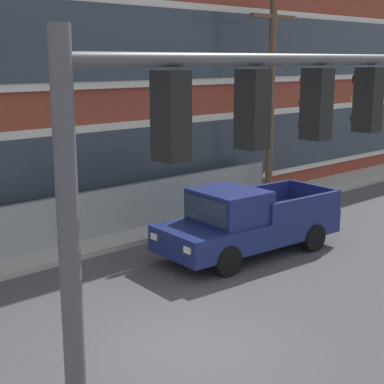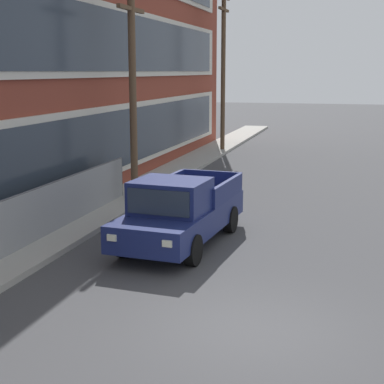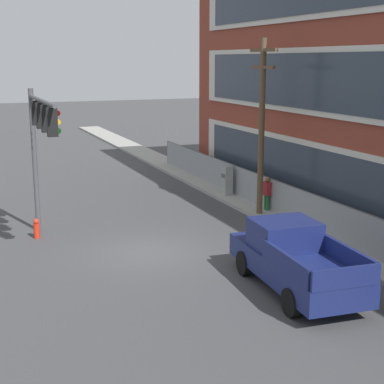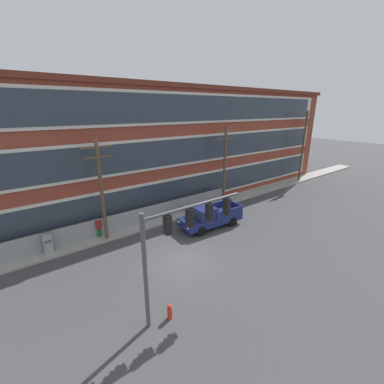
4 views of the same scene
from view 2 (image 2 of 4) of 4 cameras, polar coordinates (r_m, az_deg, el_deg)
ground_plane at (r=11.38m, az=5.93°, el=-13.21°), size 160.00×160.00×0.00m
pickup_truck_navy at (r=16.27m, az=-1.20°, el=-1.99°), size 5.68×2.48×1.97m
utility_pole_midblock at (r=21.28m, az=-5.79°, el=10.94°), size 2.69×0.26×8.08m
utility_pole_far_east at (r=35.25m, az=3.05°, el=12.38°), size 2.64×0.26×9.45m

